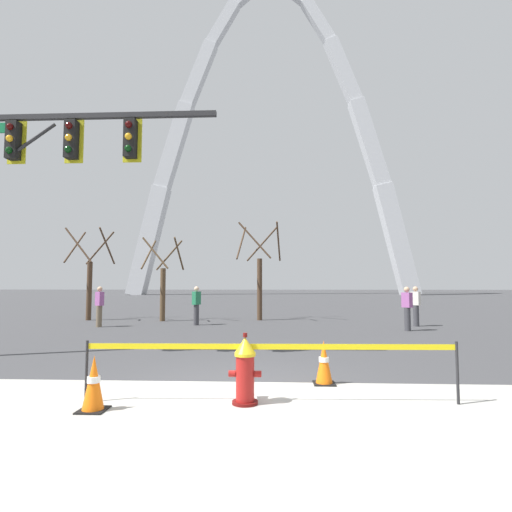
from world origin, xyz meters
TOP-DOWN VIEW (x-y plane):
  - ground_plane at (0.00, 0.00)m, footprint 240.00×240.00m
  - fire_hydrant at (0.17, -0.88)m, footprint 0.46×0.48m
  - caution_tape_barrier at (0.53, -0.84)m, footprint 5.27×0.18m
  - traffic_cone_by_hydrant at (1.42, 0.28)m, footprint 0.36×0.36m
  - traffic_cone_mid_sidewalk at (-1.81, -1.29)m, footprint 0.36×0.36m
  - traffic_signal_gantry at (-5.19, 2.30)m, footprint 6.42×0.44m
  - monument_arch at (0.00, 57.70)m, footprint 46.73×2.67m
  - tree_far_left at (-8.15, 11.91)m, footprint 1.98×1.99m
  - tree_left_mid at (-4.55, 11.61)m, footprint 1.76×1.77m
  - tree_center_left at (-0.12, 12.29)m, footprint 2.09×2.10m
  - pedestrian_walking_left at (-2.64, 9.88)m, footprint 0.34×0.39m
  - pedestrian_standing_center at (-6.34, 8.98)m, footprint 0.39×0.36m
  - pedestrian_walking_right at (6.26, 9.83)m, footprint 0.38×0.39m
  - pedestrian_near_trees at (5.39, 8.22)m, footprint 0.36×0.39m

SIDE VIEW (x-z plane):
  - ground_plane at x=0.00m, z-range 0.00..0.00m
  - traffic_cone_by_hydrant at x=1.42m, z-range -0.01..0.72m
  - traffic_cone_mid_sidewalk at x=-1.81m, z-range -0.01..0.72m
  - fire_hydrant at x=0.17m, z-range -0.03..0.96m
  - caution_tape_barrier at x=0.53m, z-range 0.17..1.04m
  - pedestrian_walking_left at x=-2.64m, z-range 0.02..1.61m
  - pedestrian_standing_center at x=-6.34m, z-range 0.02..1.61m
  - pedestrian_walking_right at x=6.26m, z-range 0.02..1.61m
  - pedestrian_near_trees at x=5.39m, z-range 0.02..1.61m
  - tree_left_mid at x=-4.55m, z-range -0.21..3.59m
  - tree_far_left at x=-8.15m, z-range -0.24..4.05m
  - tree_center_left at x=-0.12m, z-range -0.25..4.29m
  - traffic_signal_gantry at x=-5.19m, z-range 1.27..7.27m
  - monument_arch at x=0.00m, z-range -3.57..50.05m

